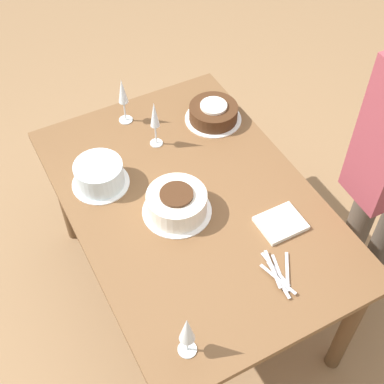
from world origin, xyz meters
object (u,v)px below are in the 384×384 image
(wine_glass_far, at_px, (123,94))
(cake_front_chocolate, at_px, (213,113))
(wine_glass_extra, at_px, (187,331))
(cake_center_white, at_px, (177,203))
(wine_glass_near, at_px, (155,117))
(cake_back_decorated, at_px, (99,175))

(wine_glass_far, bearing_deg, cake_front_chocolate, -116.95)
(wine_glass_extra, bearing_deg, cake_center_white, -23.58)
(wine_glass_near, xyz_separation_m, wine_glass_far, (0.21, 0.06, 0.00))
(cake_center_white, bearing_deg, wine_glass_near, -13.61)
(wine_glass_extra, bearing_deg, wine_glass_near, -19.53)
(cake_front_chocolate, height_order, wine_glass_extra, wine_glass_extra)
(cake_center_white, bearing_deg, cake_back_decorated, 37.10)
(cake_front_chocolate, bearing_deg, wine_glass_far, 63.05)
(cake_front_chocolate, bearing_deg, wine_glass_near, 94.22)
(cake_back_decorated, relative_size, wine_glass_near, 1.03)
(wine_glass_far, distance_m, wine_glass_extra, 1.19)
(cake_center_white, height_order, wine_glass_near, wine_glass_near)
(cake_back_decorated, xyz_separation_m, wine_glass_extra, (-0.84, 0.02, 0.09))
(cake_front_chocolate, relative_size, wine_glass_near, 1.13)
(wine_glass_far, bearing_deg, wine_glass_near, -164.09)
(cake_center_white, bearing_deg, cake_front_chocolate, -44.00)
(wine_glass_far, bearing_deg, wine_glass_extra, 166.63)
(cake_front_chocolate, relative_size, cake_back_decorated, 1.10)
(cake_back_decorated, bearing_deg, wine_glass_near, -70.63)
(cake_front_chocolate, distance_m, wine_glass_far, 0.43)
(cake_back_decorated, relative_size, wine_glass_extra, 1.16)
(cake_front_chocolate, distance_m, wine_glass_extra, 1.17)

